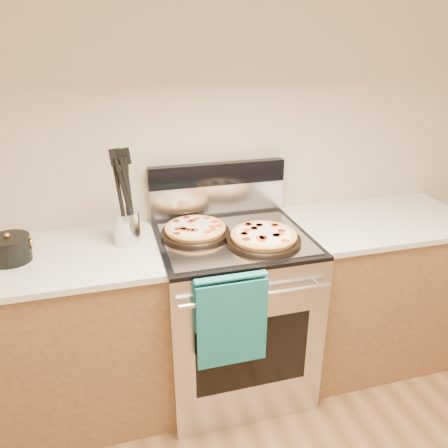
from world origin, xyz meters
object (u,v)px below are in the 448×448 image
object	(u,v)px
pepperoni_pizza_back	(195,230)
saucepan	(10,250)
pepperoni_pizza_front	(264,237)
utensil_crock	(127,227)
range_body	(233,315)

from	to	relation	value
pepperoni_pizza_back	saucepan	bearing A→B (deg)	-177.76
pepperoni_pizza_back	pepperoni_pizza_front	xyz separation A→B (m)	(0.30, -0.18, 0.00)
pepperoni_pizza_front	utensil_crock	world-z (taller)	utensil_crock
pepperoni_pizza_back	utensil_crock	xyz separation A→B (m)	(-0.34, 0.02, 0.04)
pepperoni_pizza_front	range_body	bearing A→B (deg)	138.48
range_body	pepperoni_pizza_back	size ratio (longest dim) A/B	2.62
utensil_crock	pepperoni_pizza_back	bearing A→B (deg)	-4.22
pepperoni_pizza_front	saucepan	bearing A→B (deg)	172.91
saucepan	utensil_crock	bearing A→B (deg)	6.40
pepperoni_pizza_back	saucepan	xyz separation A→B (m)	(-0.86, -0.03, 0.01)
pepperoni_pizza_back	pepperoni_pizza_front	world-z (taller)	pepperoni_pizza_front
range_body	saucepan	xyz separation A→B (m)	(-1.04, 0.04, 0.51)
range_body	pepperoni_pizza_front	bearing A→B (deg)	-41.52
range_body	utensil_crock	xyz separation A→B (m)	(-0.52, 0.09, 0.54)
pepperoni_pizza_front	saucepan	distance (m)	1.17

